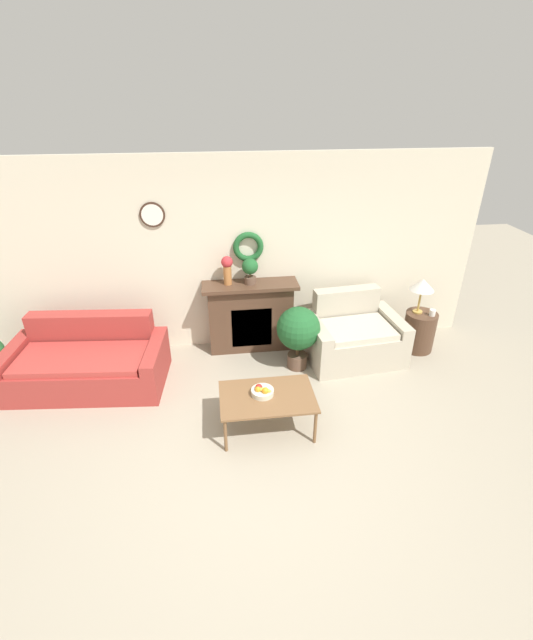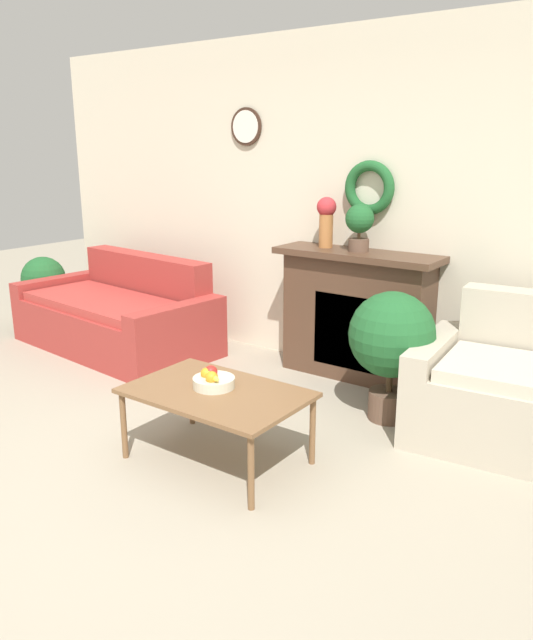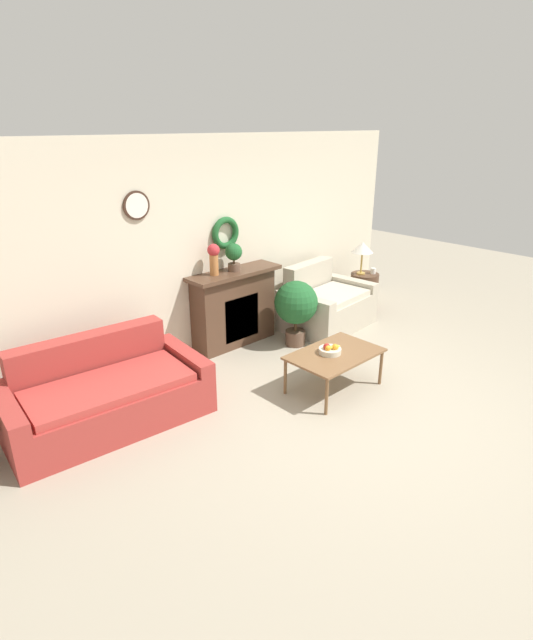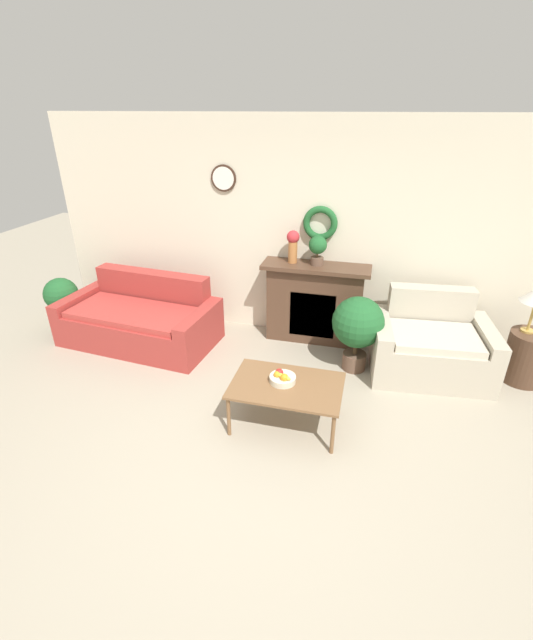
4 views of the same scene
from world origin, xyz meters
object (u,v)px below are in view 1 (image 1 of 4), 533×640
at_px(coffee_table, 267,399).
at_px(side_table_by_loveseat, 419,331).
at_px(fireplace, 251,316).
at_px(couch_left, 88,363).
at_px(fruit_bowl, 262,391).
at_px(potted_plant_on_mantel, 250,269).
at_px(table_lamp, 422,285).
at_px(mug, 432,313).
at_px(loveseat_right, 353,336).
at_px(vase_on_mantel_left, 227,268).
at_px(potted_plant_floor_by_loveseat, 298,331).

distance_m(coffee_table, side_table_by_loveseat, 2.77).
relative_size(fireplace, couch_left, 0.65).
bearing_deg(couch_left, fruit_bowl, -22.65).
relative_size(fireplace, potted_plant_on_mantel, 3.67).
relative_size(couch_left, potted_plant_on_mantel, 5.61).
distance_m(coffee_table, fruit_bowl, 0.10).
bearing_deg(table_lamp, fruit_bowl, -149.92).
xyz_separation_m(couch_left, mug, (4.66, 0.14, 0.33)).
bearing_deg(side_table_by_loveseat, mug, -37.87).
relative_size(couch_left, side_table_by_loveseat, 3.47).
distance_m(loveseat_right, mug, 1.15).
xyz_separation_m(fireplace, loveseat_right, (1.39, -0.42, -0.20)).
distance_m(fireplace, couch_left, 2.24).
distance_m(loveseat_right, vase_on_mantel_left, 1.98).
distance_m(fireplace, fruit_bowl, 1.70).
bearing_deg(potted_plant_on_mantel, side_table_by_loveseat, -8.11).
distance_m(couch_left, loveseat_right, 3.55).
height_order(couch_left, fruit_bowl, couch_left).
xyz_separation_m(side_table_by_loveseat, potted_plant_on_mantel, (-2.40, 0.34, 0.95)).
relative_size(table_lamp, vase_on_mantel_left, 1.28).
bearing_deg(mug, vase_on_mantel_left, 171.09).
bearing_deg(vase_on_mantel_left, potted_plant_floor_by_loveseat, -34.26).
height_order(fruit_bowl, potted_plant_floor_by_loveseat, potted_plant_floor_by_loveseat).
distance_m(potted_plant_on_mantel, potted_plant_floor_by_loveseat, 1.05).
bearing_deg(loveseat_right, couch_left, 177.22).
relative_size(vase_on_mantel_left, potted_plant_floor_by_loveseat, 0.44).
bearing_deg(potted_plant_on_mantel, coffee_table, -89.83).
xyz_separation_m(couch_left, potted_plant_floor_by_loveseat, (2.73, -0.01, 0.28)).
bearing_deg(couch_left, potted_plant_on_mantel, 19.90).
bearing_deg(mug, side_table_by_loveseat, 142.13).
relative_size(couch_left, loveseat_right, 1.48).
height_order(coffee_table, mug, mug).
bearing_deg(vase_on_mantel_left, loveseat_right, -13.97).
bearing_deg(loveseat_right, mug, -6.31).
relative_size(fireplace, mug, 14.71).
relative_size(loveseat_right, mug, 15.26).
distance_m(side_table_by_loveseat, vase_on_mantel_left, 2.90).
xyz_separation_m(couch_left, loveseat_right, (3.55, 0.16, 0.03)).
relative_size(vase_on_mantel_left, potted_plant_on_mantel, 1.11).
relative_size(side_table_by_loveseat, mug, 6.49).
height_order(fruit_bowl, mug, mug).
relative_size(side_table_by_loveseat, potted_plant_floor_by_loveseat, 0.65).
height_order(coffee_table, table_lamp, table_lamp).
relative_size(couch_left, coffee_table, 1.96).
distance_m(coffee_table, potted_plant_on_mantel, 1.91).
xyz_separation_m(loveseat_right, side_table_by_loveseat, (1.01, 0.06, -0.03)).
bearing_deg(couch_left, loveseat_right, 7.90).
bearing_deg(potted_plant_floor_by_loveseat, loveseat_right, 12.00).
bearing_deg(couch_left, coffee_table, -22.72).
bearing_deg(potted_plant_floor_by_loveseat, vase_on_mantel_left, 145.74).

